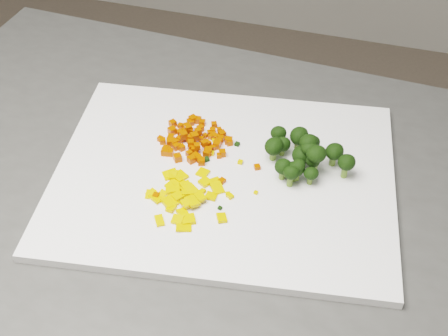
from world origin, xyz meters
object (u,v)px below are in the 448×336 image
(cutting_board, at_px, (224,176))
(pepper_pile, at_px, (191,193))
(carrot_pile, at_px, (194,135))
(broccoli_pile, at_px, (306,148))

(cutting_board, distance_m, pepper_pile, 0.07)
(carrot_pile, relative_size, pepper_pile, 0.86)
(pepper_pile, bearing_deg, broccoli_pile, 39.38)
(cutting_board, bearing_deg, carrot_pile, 140.39)
(cutting_board, xyz_separation_m, broccoli_pile, (0.11, 0.05, 0.04))
(cutting_board, height_order, pepper_pile, pepper_pile)
(cutting_board, bearing_deg, pepper_pile, -116.88)
(cutting_board, relative_size, carrot_pile, 4.50)
(pepper_pile, bearing_deg, carrot_pile, 106.24)
(broccoli_pile, bearing_deg, pepper_pile, -140.62)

